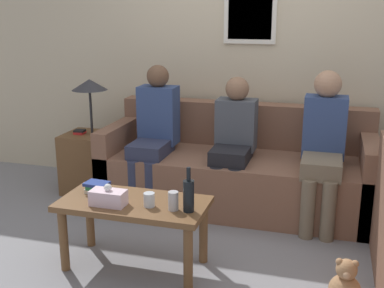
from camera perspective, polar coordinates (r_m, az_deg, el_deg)
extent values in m
plane|color=gray|center=(3.96, 3.72, -9.83)|extent=(16.00, 16.00, 0.00)
cube|color=beige|center=(4.60, 6.85, 10.51)|extent=(9.00, 0.06, 2.60)
cube|color=silver|center=(4.54, 6.92, 15.49)|extent=(0.48, 0.02, 0.60)
cube|color=#B7CCB2|center=(4.54, 6.90, 15.50)|extent=(0.40, 0.01, 0.52)
cube|color=brown|center=(4.31, 5.19, -4.32)|extent=(2.34, 0.91, 0.47)
cube|color=brown|center=(4.52, 6.21, 2.37)|extent=(2.34, 0.20, 0.40)
cube|color=brown|center=(4.60, -8.32, -1.69)|extent=(0.14, 0.91, 0.69)
cube|color=brown|center=(4.22, 20.05, -4.09)|extent=(0.14, 0.91, 0.69)
cube|color=brown|center=(3.24, -6.94, -7.05)|extent=(0.99, 0.49, 0.04)
cylinder|color=brown|center=(3.38, -14.97, -10.95)|extent=(0.06, 0.06, 0.44)
cylinder|color=brown|center=(3.06, -0.46, -13.38)|extent=(0.06, 0.06, 0.44)
cylinder|color=brown|center=(3.67, -12.01, -8.59)|extent=(0.06, 0.06, 0.44)
cylinder|color=brown|center=(3.37, 1.36, -10.48)|extent=(0.06, 0.06, 0.44)
cube|color=brown|center=(4.73, -12.13, -2.16)|extent=(0.43, 0.43, 0.57)
cylinder|color=#262628|center=(4.57, -11.89, 3.82)|extent=(0.02, 0.02, 0.44)
cone|color=#2D2D33|center=(4.53, -12.06, 6.90)|extent=(0.33, 0.33, 0.10)
cube|color=red|center=(4.66, -13.16, 1.32)|extent=(0.09, 0.10, 0.02)
cube|color=black|center=(4.65, -13.17, 1.55)|extent=(0.11, 0.10, 0.02)
cylinder|color=black|center=(3.02, -0.40, -6.20)|extent=(0.07, 0.07, 0.20)
cylinder|color=black|center=(2.97, -0.41, -3.59)|extent=(0.03, 0.03, 0.09)
cylinder|color=silver|center=(3.12, -5.09, -6.60)|extent=(0.07, 0.07, 0.09)
cube|color=beige|center=(3.41, -11.18, -5.45)|extent=(0.16, 0.12, 0.03)
cube|color=#237547|center=(3.40, -11.20, -5.02)|extent=(0.12, 0.12, 0.03)
cube|color=navy|center=(3.39, -11.22, -4.65)|extent=(0.17, 0.13, 0.02)
cylinder|color=#BCBCC1|center=(3.06, -2.23, -6.75)|extent=(0.07, 0.07, 0.12)
cube|color=silver|center=(3.18, -9.89, -6.29)|extent=(0.23, 0.12, 0.10)
sphere|color=white|center=(3.15, -9.95, -5.11)|extent=(0.05, 0.05, 0.05)
cube|color=#2D334C|center=(4.23, -4.92, -0.62)|extent=(0.31, 0.43, 0.14)
cylinder|color=#2D334C|center=(4.16, -6.89, -5.11)|extent=(0.11, 0.11, 0.47)
cylinder|color=#2D334C|center=(4.11, -4.92, -5.34)|extent=(0.11, 0.11, 0.47)
cube|color=#33477A|center=(4.37, -3.98, 3.44)|extent=(0.34, 0.22, 0.52)
sphere|color=brown|center=(4.31, -4.07, 8.02)|extent=(0.20, 0.20, 0.20)
cube|color=black|center=(4.05, 4.65, -1.35)|extent=(0.31, 0.41, 0.14)
cylinder|color=black|center=(3.98, 2.87, -6.03)|extent=(0.11, 0.11, 0.47)
cylinder|color=black|center=(3.95, 5.04, -6.24)|extent=(0.11, 0.11, 0.47)
cube|color=#474C56|center=(4.19, 5.28, 2.32)|extent=(0.34, 0.22, 0.44)
sphere|color=#8C664C|center=(4.13, 5.39, 6.54)|extent=(0.20, 0.20, 0.20)
cube|color=#756651|center=(3.93, 15.10, -2.42)|extent=(0.31, 0.48, 0.14)
cylinder|color=#756651|center=(3.80, 13.53, -7.50)|extent=(0.11, 0.11, 0.47)
cylinder|color=#756651|center=(3.80, 15.85, -7.68)|extent=(0.11, 0.11, 0.47)
cube|color=#33477A|center=(4.09, 15.45, 1.97)|extent=(0.34, 0.22, 0.51)
sphere|color=tan|center=(4.03, 15.81, 6.85)|extent=(0.22, 0.22, 0.22)
sphere|color=#A87A51|center=(3.04, 17.85, -13.97)|extent=(0.12, 0.12, 0.12)
sphere|color=#A87A51|center=(3.02, 17.08, -13.19)|extent=(0.04, 0.04, 0.04)
sphere|color=#A87A51|center=(3.02, 18.77, -13.30)|extent=(0.04, 0.04, 0.04)
sphere|color=tan|center=(3.00, 17.86, -14.53)|extent=(0.05, 0.05, 0.05)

